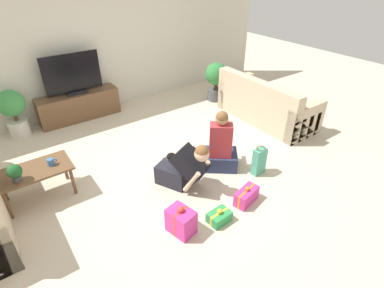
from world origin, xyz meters
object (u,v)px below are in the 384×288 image
object	(u,v)px
coffee_table	(34,173)
potted_plant_back_left	(13,110)
person_sitting	(220,148)
gift_box_a	(219,217)
tv	(73,76)
potted_plant_corner_right	(216,79)
person_kneeling	(184,167)
dog	(181,156)
sofa_right	(265,105)
tv_console	(79,106)
gift_bag_a	(259,161)
mug	(51,162)
gift_box_b	(246,196)
tabletop_plant	(15,172)
gift_box_c	(181,221)

from	to	relation	value
coffee_table	potted_plant_back_left	bearing A→B (deg)	87.43
potted_plant_back_left	person_sitting	distance (m)	3.60
gift_box_a	tv	bearing A→B (deg)	96.91
potted_plant_corner_right	person_kneeling	bearing A→B (deg)	-137.48
person_kneeling	potted_plant_back_left	bearing A→B (deg)	92.42
potted_plant_corner_right	dog	xyz separation A→B (m)	(-2.07, -1.71, -0.27)
sofa_right	coffee_table	world-z (taller)	sofa_right
tv_console	gift_bag_a	world-z (taller)	tv_console
tv_console	mug	world-z (taller)	mug
person_sitting	gift_box_b	size ratio (longest dim) A/B	2.45
gift_box_b	gift_bag_a	size ratio (longest dim) A/B	0.88
person_kneeling	gift_bag_a	size ratio (longest dim) A/B	1.78
sofa_right	person_kneeling	xyz separation A→B (m)	(-2.41, -0.77, 0.02)
tv_console	gift_box_b	world-z (taller)	tv_console
coffee_table	tv_console	distance (m)	2.31
tabletop_plant	tv_console	bearing A→B (deg)	56.68
tv_console	person_kneeling	world-z (taller)	person_kneeling
tv	person_sitting	xyz separation A→B (m)	(1.16, -2.85, -0.52)
gift_bag_a	tv_console	bearing A→B (deg)	114.84
tabletop_plant	tv	bearing A→B (deg)	56.68
gift_box_c	gift_bag_a	size ratio (longest dim) A/B	0.85
tv_console	gift_bag_a	size ratio (longest dim) A/B	3.41
person_kneeling	gift_box_b	distance (m)	0.90
coffee_table	tv	world-z (taller)	tv
sofa_right	person_sitting	xyz separation A→B (m)	(-1.72, -0.70, 0.03)
dog	gift_box_b	size ratio (longest dim) A/B	1.49
dog	coffee_table	bearing A→B (deg)	-107.78
potted_plant_back_left	mug	bearing A→B (deg)	-86.17
sofa_right	gift_box_a	distance (m)	2.89
gift_box_b	tabletop_plant	bearing A→B (deg)	146.61
dog	gift_box_b	xyz separation A→B (m)	(0.28, -1.09, -0.13)
potted_plant_back_left	tv_console	bearing A→B (deg)	2.60
potted_plant_corner_right	tabletop_plant	distance (m)	4.31
dog	tabletop_plant	size ratio (longest dim) A/B	2.58
person_sitting	gift_box_b	bearing A→B (deg)	113.38
gift_box_c	mug	size ratio (longest dim) A/B	3.13
coffee_table	gift_box_a	xyz separation A→B (m)	(1.64, -1.71, -0.32)
dog	tabletop_plant	distance (m)	2.12
tabletop_plant	dog	bearing A→B (deg)	-12.33
person_sitting	tv	bearing A→B (deg)	-29.40
tv_console	person_sitting	bearing A→B (deg)	-67.79
coffee_table	person_sitting	xyz separation A→B (m)	(2.35, -0.86, -0.05)
tv	potted_plant_back_left	size ratio (longest dim) A/B	1.22
tv_console	dog	xyz separation A→B (m)	(0.66, -2.55, -0.04)
potted_plant_back_left	gift_box_b	bearing A→B (deg)	-60.26
sofa_right	gift_bag_a	distance (m)	1.78
dog	tv	bearing A→B (deg)	-166.10
gift_box_a	person_sitting	bearing A→B (deg)	49.91
potted_plant_back_left	person_kneeling	distance (m)	3.27
potted_plant_corner_right	gift_box_a	bearing A→B (deg)	-128.73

